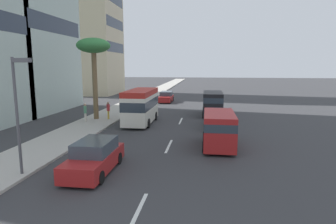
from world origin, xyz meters
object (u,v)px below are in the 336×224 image
(van_fourth, at_px, (213,102))
(palm_tree, at_px, (94,49))
(street_lamp, at_px, (18,102))
(minibus_second, at_px, (141,105))
(pedestrian_mid_block, at_px, (85,112))
(car_fifth, at_px, (166,97))
(van_sixth, at_px, (219,128))
(car_third, at_px, (216,119))
(car_lead, at_px, (94,157))
(pedestrian_by_tree, at_px, (108,110))

(van_fourth, distance_m, palm_tree, 13.62)
(street_lamp, bearing_deg, minibus_second, -11.49)
(pedestrian_mid_block, bearing_deg, car_fifth, 149.52)
(minibus_second, bearing_deg, palm_tree, -102.32)
(van_sixth, bearing_deg, van_fourth, 0.73)
(car_third, bearing_deg, palm_tree, 80.58)
(van_fourth, height_order, palm_tree, palm_tree)
(car_lead, xyz_separation_m, van_sixth, (5.44, -6.53, 0.57))
(car_lead, bearing_deg, van_sixth, 129.82)
(pedestrian_by_tree, distance_m, street_lamp, 15.04)
(palm_tree, bearing_deg, pedestrian_mid_block, 168.66)
(car_lead, height_order, pedestrian_by_tree, pedestrian_by_tree)
(van_fourth, distance_m, pedestrian_by_tree, 11.25)
(car_lead, relative_size, car_third, 1.11)
(van_fourth, relative_size, pedestrian_mid_block, 2.85)
(palm_tree, distance_m, street_lamp, 15.25)
(van_sixth, bearing_deg, pedestrian_mid_block, 62.12)
(van_fourth, bearing_deg, street_lamp, 153.22)
(car_fifth, relative_size, van_sixth, 1.03)
(car_fifth, distance_m, pedestrian_by_tree, 15.78)
(pedestrian_by_tree, relative_size, street_lamp, 0.30)
(van_fourth, distance_m, street_lamp, 21.42)
(car_third, relative_size, palm_tree, 0.52)
(pedestrian_mid_block, bearing_deg, street_lamp, -2.55)
(car_fifth, relative_size, pedestrian_by_tree, 2.77)
(minibus_second, distance_m, pedestrian_by_tree, 3.82)
(car_lead, distance_m, car_fifth, 29.04)
(car_lead, relative_size, street_lamp, 0.80)
(minibus_second, xyz_separation_m, street_lamp, (-13.69, 2.78, 2.00))
(car_lead, xyz_separation_m, car_fifth, (29.03, 0.34, -0.02))
(car_fifth, xyz_separation_m, street_lamp, (-30.11, 2.88, 2.99))
(pedestrian_mid_block, height_order, pedestrian_by_tree, pedestrian_mid_block)
(pedestrian_mid_block, bearing_deg, minibus_second, 84.57)
(pedestrian_mid_block, relative_size, street_lamp, 0.31)
(street_lamp, bearing_deg, car_fifth, -5.47)
(pedestrian_mid_block, bearing_deg, van_fourth, 103.44)
(car_fifth, xyz_separation_m, palm_tree, (-15.36, 4.97, 6.26))
(car_third, relative_size, car_fifth, 0.87)
(palm_tree, xyz_separation_m, street_lamp, (-14.75, -2.09, -3.27))
(car_lead, relative_size, pedestrian_by_tree, 2.67)
(van_sixth, height_order, street_lamp, street_lamp)
(van_sixth, relative_size, pedestrian_by_tree, 2.69)
(car_third, distance_m, street_lamp, 16.36)
(pedestrian_by_tree, bearing_deg, palm_tree, -128.51)
(car_lead, bearing_deg, pedestrian_mid_block, -154.51)
(car_fifth, bearing_deg, pedestrian_mid_block, -17.26)
(car_fifth, relative_size, pedestrian_mid_block, 2.69)
(minibus_second, distance_m, van_fourth, 8.65)
(car_third, distance_m, van_sixth, 6.29)
(street_lamp, bearing_deg, van_fourth, -26.78)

